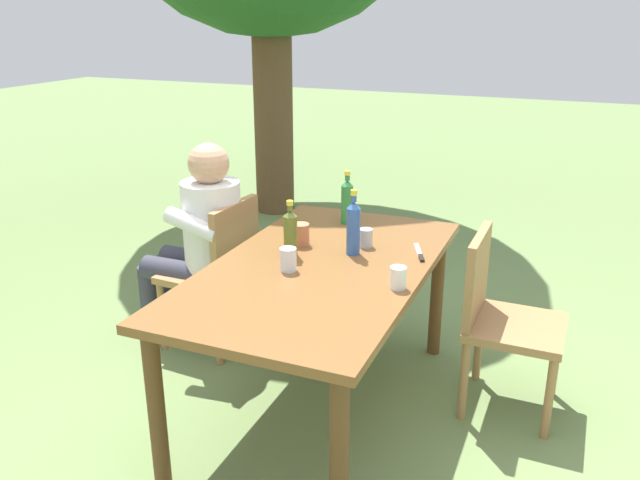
{
  "coord_description": "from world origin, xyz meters",
  "views": [
    {
      "loc": [
        -2.5,
        -1.05,
        1.86
      ],
      "look_at": [
        0.0,
        0.0,
        0.87
      ],
      "focal_mm": 36.45,
      "sensor_mm": 36.0,
      "label": 1
    }
  ],
  "objects_px": {
    "person_in_white_shirt": "(201,235)",
    "backpack_by_near_side": "(357,261)",
    "dining_table": "(320,283)",
    "table_knife": "(420,254)",
    "bottle_green": "(347,201)",
    "bottle_olive": "(290,232)",
    "chair_far_right": "(219,266)",
    "cup_white": "(398,278)",
    "chair_near_right": "(500,313)",
    "cup_glass": "(288,259)",
    "cup_terracotta": "(301,234)",
    "cup_steel": "(366,238)",
    "bottle_blue": "(353,227)"
  },
  "relations": [
    {
      "from": "person_in_white_shirt",
      "to": "bottle_green",
      "type": "bearing_deg",
      "value": -73.02
    },
    {
      "from": "cup_white",
      "to": "cup_steel",
      "type": "bearing_deg",
      "value": 34.19
    },
    {
      "from": "bottle_blue",
      "to": "cup_steel",
      "type": "xyz_separation_m",
      "value": [
        0.11,
        -0.02,
        -0.09
      ]
    },
    {
      "from": "chair_near_right",
      "to": "bottle_green",
      "type": "distance_m",
      "value": 0.98
    },
    {
      "from": "table_knife",
      "to": "backpack_by_near_side",
      "type": "bearing_deg",
      "value": 31.86
    },
    {
      "from": "bottle_green",
      "to": "cup_terracotta",
      "type": "height_order",
      "value": "bottle_green"
    },
    {
      "from": "chair_far_right",
      "to": "cup_white",
      "type": "height_order",
      "value": "chair_far_right"
    },
    {
      "from": "chair_near_right",
      "to": "bottle_green",
      "type": "relative_size",
      "value": 3.02
    },
    {
      "from": "cup_glass",
      "to": "table_knife",
      "type": "xyz_separation_m",
      "value": [
        0.42,
        -0.49,
        -0.05
      ]
    },
    {
      "from": "bottle_olive",
      "to": "cup_white",
      "type": "height_order",
      "value": "bottle_olive"
    },
    {
      "from": "cup_terracotta",
      "to": "backpack_by_near_side",
      "type": "relative_size",
      "value": 0.26
    },
    {
      "from": "cup_terracotta",
      "to": "backpack_by_near_side",
      "type": "height_order",
      "value": "cup_terracotta"
    },
    {
      "from": "cup_white",
      "to": "cup_glass",
      "type": "height_order",
      "value": "cup_glass"
    },
    {
      "from": "cup_white",
      "to": "cup_terracotta",
      "type": "height_order",
      "value": "cup_terracotta"
    },
    {
      "from": "dining_table",
      "to": "chair_far_right",
      "type": "bearing_deg",
      "value": 64.31
    },
    {
      "from": "cup_glass",
      "to": "backpack_by_near_side",
      "type": "relative_size",
      "value": 0.25
    },
    {
      "from": "dining_table",
      "to": "person_in_white_shirt",
      "type": "height_order",
      "value": "person_in_white_shirt"
    },
    {
      "from": "cup_steel",
      "to": "chair_far_right",
      "type": "bearing_deg",
      "value": 85.83
    },
    {
      "from": "bottle_green",
      "to": "cup_white",
      "type": "height_order",
      "value": "bottle_green"
    },
    {
      "from": "chair_far_right",
      "to": "backpack_by_near_side",
      "type": "bearing_deg",
      "value": -22.4
    },
    {
      "from": "cup_white",
      "to": "cup_terracotta",
      "type": "relative_size",
      "value": 0.87
    },
    {
      "from": "person_in_white_shirt",
      "to": "bottle_olive",
      "type": "distance_m",
      "value": 0.8
    },
    {
      "from": "person_in_white_shirt",
      "to": "cup_terracotta",
      "type": "xyz_separation_m",
      "value": [
        -0.17,
        -0.69,
        0.15
      ]
    },
    {
      "from": "dining_table",
      "to": "cup_glass",
      "type": "bearing_deg",
      "value": 137.04
    },
    {
      "from": "person_in_white_shirt",
      "to": "cup_white",
      "type": "relative_size",
      "value": 12.52
    },
    {
      "from": "bottle_green",
      "to": "table_knife",
      "type": "bearing_deg",
      "value": -122.58
    },
    {
      "from": "bottle_blue",
      "to": "backpack_by_near_side",
      "type": "distance_m",
      "value": 1.49
    },
    {
      "from": "person_in_white_shirt",
      "to": "cup_terracotta",
      "type": "relative_size",
      "value": 10.91
    },
    {
      "from": "person_in_white_shirt",
      "to": "table_knife",
      "type": "xyz_separation_m",
      "value": [
        -0.07,
        -1.26,
        0.1
      ]
    },
    {
      "from": "cup_white",
      "to": "table_knife",
      "type": "distance_m",
      "value": 0.42
    },
    {
      "from": "person_in_white_shirt",
      "to": "cup_glass",
      "type": "relative_size",
      "value": 11.28
    },
    {
      "from": "bottle_olive",
      "to": "table_knife",
      "type": "xyz_separation_m",
      "value": [
        0.24,
        -0.55,
        -0.11
      ]
    },
    {
      "from": "chair_near_right",
      "to": "bottle_olive",
      "type": "height_order",
      "value": "bottle_olive"
    },
    {
      "from": "person_in_white_shirt",
      "to": "bottle_green",
      "type": "xyz_separation_m",
      "value": [
        0.24,
        -0.78,
        0.22
      ]
    },
    {
      "from": "chair_far_right",
      "to": "person_in_white_shirt",
      "type": "height_order",
      "value": "person_in_white_shirt"
    },
    {
      "from": "table_knife",
      "to": "dining_table",
      "type": "bearing_deg",
      "value": 128.47
    },
    {
      "from": "table_knife",
      "to": "bottle_green",
      "type": "bearing_deg",
      "value": 57.42
    },
    {
      "from": "bottle_blue",
      "to": "cup_terracotta",
      "type": "relative_size",
      "value": 2.88
    },
    {
      "from": "chair_near_right",
      "to": "cup_glass",
      "type": "xyz_separation_m",
      "value": [
        -0.49,
        0.87,
        0.32
      ]
    },
    {
      "from": "person_in_white_shirt",
      "to": "backpack_by_near_side",
      "type": "relative_size",
      "value": 2.87
    },
    {
      "from": "cup_glass",
      "to": "bottle_green",
      "type": "bearing_deg",
      "value": -0.53
    },
    {
      "from": "bottle_olive",
      "to": "bottle_green",
      "type": "bearing_deg",
      "value": -7.74
    },
    {
      "from": "bottle_green",
      "to": "cup_steel",
      "type": "distance_m",
      "value": 0.38
    },
    {
      "from": "dining_table",
      "to": "person_in_white_shirt",
      "type": "relative_size",
      "value": 1.41
    },
    {
      "from": "bottle_olive",
      "to": "cup_glass",
      "type": "xyz_separation_m",
      "value": [
        -0.17,
        -0.07,
        -0.06
      ]
    },
    {
      "from": "table_knife",
      "to": "backpack_by_near_side",
      "type": "relative_size",
      "value": 0.56
    },
    {
      "from": "cup_terracotta",
      "to": "table_knife",
      "type": "height_order",
      "value": "cup_terracotta"
    },
    {
      "from": "cup_terracotta",
      "to": "cup_white",
      "type": "bearing_deg",
      "value": -118.55
    },
    {
      "from": "cup_white",
      "to": "backpack_by_near_side",
      "type": "distance_m",
      "value": 1.81
    },
    {
      "from": "dining_table",
      "to": "cup_white",
      "type": "bearing_deg",
      "value": -105.74
    }
  ]
}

